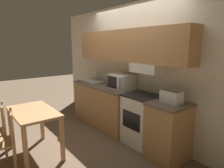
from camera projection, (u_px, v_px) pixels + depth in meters
name	position (u px, v px, depth m)	size (l,w,h in m)	color
ground_plane	(131.00, 129.00, 4.24)	(16.00, 16.00, 0.00)	brown
wall_back	(130.00, 59.00, 3.91)	(5.24, 0.38, 2.55)	silver
lower_counter_main	(104.00, 105.00, 4.44)	(1.70, 0.59, 0.90)	tan
lower_counter_right_stub	(168.00, 131.00, 3.08)	(0.55, 0.59, 0.90)	tan
stove_range	(142.00, 120.00, 3.55)	(0.60, 0.54, 0.90)	white
microwave	(122.00, 82.00, 3.97)	(0.47, 0.38, 0.28)	white
toaster	(171.00, 97.00, 2.99)	(0.32, 0.19, 0.18)	white
sink_basin	(92.00, 81.00, 4.71)	(0.56, 0.33, 0.24)	#B7BABF
dining_table	(34.00, 118.00, 3.17)	(1.01, 0.60, 0.74)	tan
chair_right_of_table	(3.00, 143.00, 2.76)	(0.44, 0.44, 0.87)	tan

